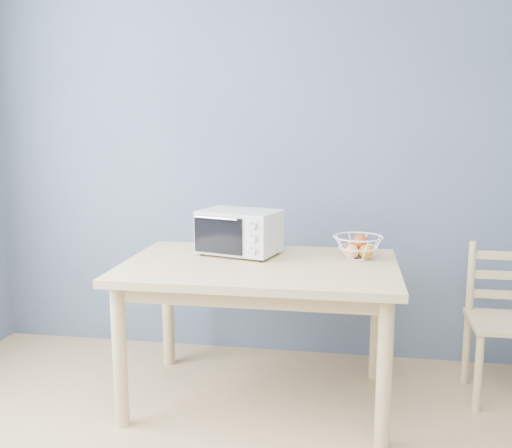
% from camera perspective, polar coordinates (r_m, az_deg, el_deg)
% --- Properties ---
extents(room, '(4.01, 4.51, 2.61)m').
position_cam_1_polar(room, '(1.30, -4.58, 3.25)').
color(room, tan).
rests_on(room, ground).
extents(dining_table, '(1.40, 0.90, 0.75)m').
position_cam_1_polar(dining_table, '(2.95, 0.36, -5.83)').
color(dining_table, '#E3CB88').
rests_on(dining_table, ground).
extents(toaster_oven, '(0.47, 0.38, 0.24)m').
position_cam_1_polar(toaster_oven, '(3.11, -1.97, -0.72)').
color(toaster_oven, silver).
rests_on(toaster_oven, dining_table).
extents(fruit_basket, '(0.34, 0.34, 0.13)m').
position_cam_1_polar(fruit_basket, '(3.06, 10.13, -2.26)').
color(fruit_basket, white).
rests_on(fruit_basket, dining_table).
extents(dining_chair, '(0.39, 0.39, 0.82)m').
position_cam_1_polar(dining_chair, '(3.35, 23.67, -9.14)').
color(dining_chair, '#E3CB88').
rests_on(dining_chair, ground).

